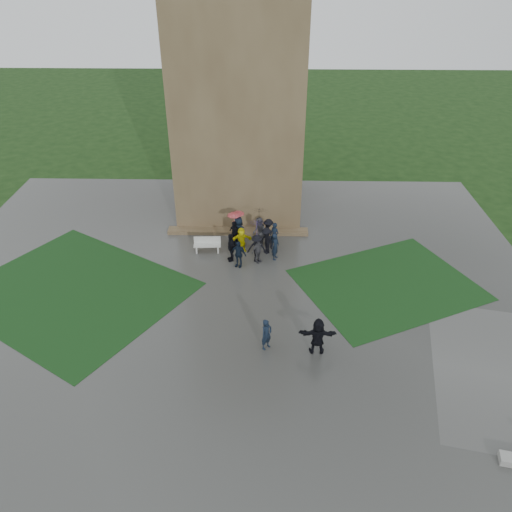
{
  "coord_description": "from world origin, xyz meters",
  "views": [
    {
      "loc": [
        1.78,
        -17.41,
        15.89
      ],
      "look_at": [
        1.27,
        5.92,
        1.2
      ],
      "focal_mm": 35.0,
      "sensor_mm": 36.0,
      "label": 1
    }
  ],
  "objects_px": {
    "bench": "(207,244)",
    "pedestrian_mid": "(267,334)",
    "tower": "(239,73)",
    "pedestrian_near": "(318,336)"
  },
  "relations": [
    {
      "from": "tower",
      "to": "pedestrian_mid",
      "type": "xyz_separation_m",
      "value": [
        1.88,
        -15.15,
        -8.18
      ]
    },
    {
      "from": "tower",
      "to": "bench",
      "type": "xyz_separation_m",
      "value": [
        -1.72,
        -6.74,
        -8.5
      ]
    },
    {
      "from": "bench",
      "to": "pedestrian_near",
      "type": "bearing_deg",
      "value": -58.49
    },
    {
      "from": "pedestrian_mid",
      "to": "tower",
      "type": "bearing_deg",
      "value": 51.05
    },
    {
      "from": "tower",
      "to": "pedestrian_near",
      "type": "distance_m",
      "value": 17.85
    },
    {
      "from": "bench",
      "to": "pedestrian_mid",
      "type": "bearing_deg",
      "value": -69.67
    },
    {
      "from": "bench",
      "to": "pedestrian_near",
      "type": "distance_m",
      "value": 10.46
    },
    {
      "from": "bench",
      "to": "pedestrian_mid",
      "type": "height_order",
      "value": "pedestrian_mid"
    },
    {
      "from": "tower",
      "to": "pedestrian_mid",
      "type": "distance_m",
      "value": 17.32
    },
    {
      "from": "tower",
      "to": "bench",
      "type": "relative_size",
      "value": 11.0
    }
  ]
}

